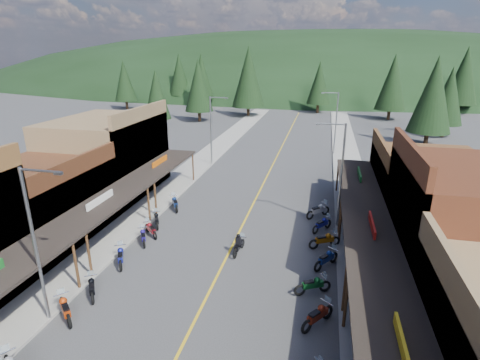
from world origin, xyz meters
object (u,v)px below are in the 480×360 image
Objects in this scene: bike_east_11 at (318,210)px; pine_4 at (393,82)px; pine_10 at (198,85)px; bike_west_8 at (143,236)px; bike_east_6 at (318,315)px; bike_east_8 at (326,258)px; streetlight_3 at (335,121)px; pine_9 at (449,96)px; bike_west_7 at (121,256)px; pine_11 at (433,95)px; bike_west_6 at (92,287)px; pine_2 at (248,77)px; bike_east_7 at (313,284)px; streetlight_1 at (212,128)px; bike_east_10 at (322,224)px; pine_1 at (201,76)px; pine_8 at (156,95)px; rider_on_bike at (239,245)px; bike_west_5 at (65,308)px; pine_0 at (125,81)px; pine_7 at (179,74)px; pine_5 at (464,76)px; bike_east_9 at (325,239)px; shop_west_3 at (109,156)px; shop_east_3 at (425,188)px; bike_west_9 at (151,229)px; streetlight_2 at (340,171)px; bike_west_11 at (175,203)px; pine_3 at (319,83)px; shop_west_2 at (37,204)px; shop_east_2 at (471,230)px; bike_west_10 at (156,219)px; pedestrian_east_b at (346,193)px; streetlight_0 at (37,241)px.

pine_4 is at bearing 122.33° from bike_east_11.
bike_west_8 is at bearing -76.03° from pine_10.
bike_east_8 is (0.38, 5.49, -0.01)m from bike_east_6.
streetlight_3 is 22.79m from pine_9.
bike_east_11 is at bearing 11.78° from bike_west_7.
pine_11 is 49.71m from bike_west_6.
pine_2 is 61.39m from bike_east_7.
bike_east_10 is at bearing -49.10° from streetlight_1.
pine_8 is (2.00, -30.00, -1.26)m from pine_1.
bike_west_8 is at bearing -122.28° from bike_east_10.
bike_east_6 is 7.98m from rider_on_bike.
bike_west_6 is at bearing -85.50° from bike_east_11.
pine_11 is 5.47× the size of bike_west_5.
pine_7 is (8.00, 14.00, 0.75)m from pine_0.
bike_east_9 is (-27.80, -67.51, -7.35)m from pine_5.
pine_1 reaches higher than pine_11.
rider_on_bike reaches higher than bike_east_11.
pine_5 is (47.78, 60.70, 4.47)m from shop_west_3.
bike_west_9 is at bearing -158.64° from shop_east_3.
pine_1 is 1.08× the size of pine_10.
shop_east_3 is 0.99× the size of pine_0.
pine_8 reaches higher than shop_east_3.
streetlight_2 is 9.20m from rider_on_bike.
bike_west_11 is (-24.25, -51.55, -6.60)m from pine_4.
bike_west_6 is 12.23m from bike_west_11.
bike_west_9 is 12.54m from bike_east_8.
pine_7 reaches higher than pine_8.
shop_west_3 is at bearing -179.61° from bike_east_6.
pine_3 is at bearing -15.52° from pine_7.
pine_7 is 78.32m from bike_west_8.
pine_11 reaches higher than rider_on_bike.
pine_9 is at bearing 48.91° from shop_west_2.
rider_on_bike is at bearing -69.93° from pine_1.
bike_west_7 is (17.75, -70.50, -6.61)m from pine_1.
pine_0 is 71.88m from bike_east_10.
bike_west_10 is (-20.19, 3.42, -2.93)m from shop_east_2.
pine_0 is 44.18m from pine_3.
streetlight_1 is 4.41× the size of pedestrian_east_b.
pine_3 is 5.43× the size of bike_west_6.
shop_east_3 is 27.05m from streetlight_0.
pine_1 is at bearing 26.57° from pine_0.
pine_11 is (30.00, -20.00, -0.80)m from pine_2.
bike_west_8 is (-30.15, -42.63, -5.81)m from pine_9.
pine_8 is 4.96× the size of bike_west_8.
shop_west_3 reaches higher than bike_west_11.
shop_west_3 reaches higher than bike_east_8.
streetlight_2 and streetlight_3 have the same top height.
streetlight_0 is (-20.71, -17.30, 1.93)m from shop_east_3.
bike_west_10 is (-0.29, 8.90, 0.01)m from bike_west_6.
bike_west_6 is (11.88, -53.78, -6.21)m from pine_10.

